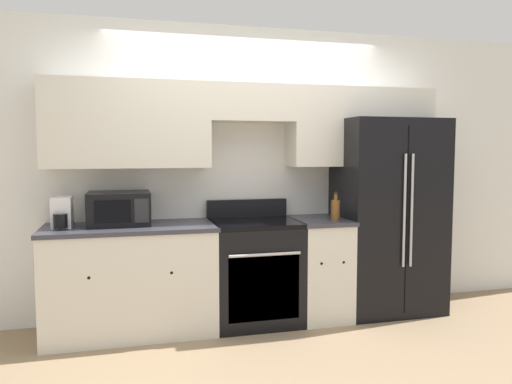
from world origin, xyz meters
name	(u,v)px	position (x,y,z in m)	size (l,w,h in m)	color
ground_plane	(266,334)	(0.00, 0.00, 0.00)	(12.00, 12.00, 0.00)	#937A5B
wall_back	(248,154)	(0.00, 0.59, 1.46)	(8.00, 0.39, 2.60)	white
lower_cabinets_left	(131,279)	(-1.05, 0.31, 0.44)	(1.37, 0.64, 0.89)	silver
lower_cabinets_right	(319,267)	(0.58, 0.31, 0.44)	(0.47, 0.64, 0.89)	silver
oven_range	(255,271)	(-0.01, 0.31, 0.45)	(0.74, 0.65, 1.05)	black
refrigerator	(384,215)	(1.26, 0.38, 0.89)	(0.92, 0.80, 1.77)	black
microwave	(119,208)	(-1.13, 0.39, 1.02)	(0.49, 0.42, 0.27)	black
bottle	(336,209)	(0.68, 0.18, 0.98)	(0.08, 0.08, 0.25)	brown
coffee_maker	(62,213)	(-1.57, 0.34, 1.00)	(0.15, 0.28, 0.24)	white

